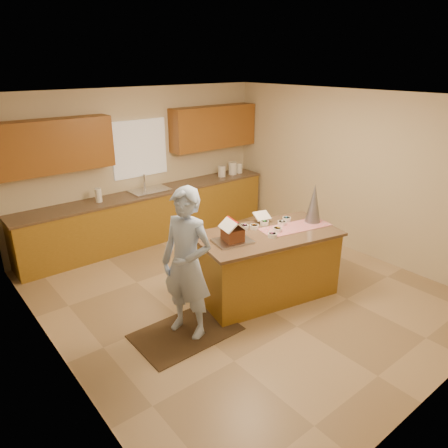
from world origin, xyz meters
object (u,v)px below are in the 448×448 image
(island_base, at_px, (266,265))
(tinsel_tree, at_px, (314,203))
(boy, at_px, (187,264))
(gingerbread_house, at_px, (233,232))

(island_base, distance_m, tinsel_tree, 1.11)
(boy, distance_m, gingerbread_house, 0.81)
(boy, relative_size, gingerbread_house, 5.41)
(tinsel_tree, height_order, gingerbread_house, tinsel_tree)
(island_base, distance_m, gingerbread_house, 0.84)
(island_base, relative_size, boy, 1.01)
(boy, bearing_deg, island_base, 71.79)
(boy, xyz_separation_m, gingerbread_house, (0.79, 0.12, 0.15))
(tinsel_tree, xyz_separation_m, boy, (-2.14, 0.05, -0.30))
(island_base, height_order, gingerbread_house, gingerbread_house)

